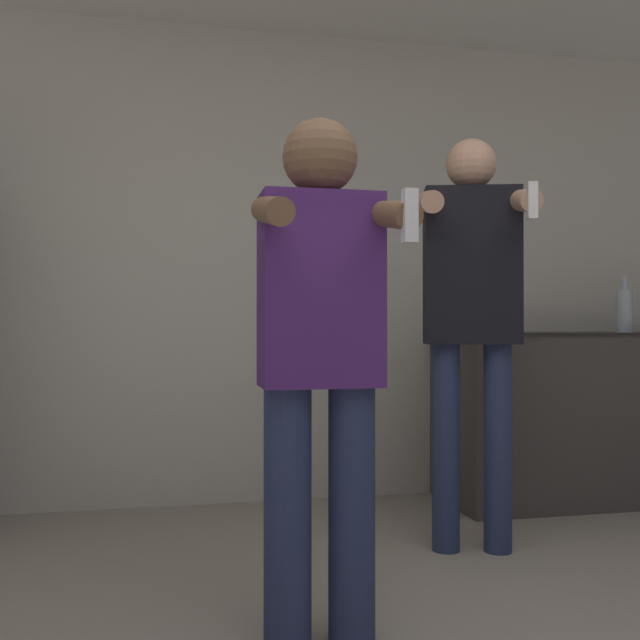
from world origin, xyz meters
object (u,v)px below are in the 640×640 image
object	(u,v)px
person_man_side	(472,300)
person_woman_foreground	(321,349)
bottle_amber_bourbon	(497,314)
bottle_red_label	(624,310)
bottle_green_wine	(515,313)

from	to	relation	value
person_man_side	person_woman_foreground	bearing A→B (deg)	-138.34
bottle_amber_bourbon	bottle_red_label	world-z (taller)	bottle_red_label
person_man_side	bottle_amber_bourbon	bearing A→B (deg)	56.40
bottle_red_label	bottle_amber_bourbon	bearing A→B (deg)	180.00
bottle_red_label	person_woman_foreground	xyz separation A→B (m)	(-1.99, -1.37, -0.15)
person_man_side	bottle_red_label	bearing A→B (deg)	28.94
bottle_green_wine	person_woman_foreground	world-z (taller)	person_woman_foreground
bottle_amber_bourbon	bottle_green_wine	distance (m)	0.10
bottle_amber_bourbon	person_man_side	size ratio (longest dim) A/B	0.15
bottle_red_label	person_woman_foreground	bearing A→B (deg)	-145.43
bottle_red_label	person_woman_foreground	distance (m)	2.43
bottle_red_label	bottle_green_wine	bearing A→B (deg)	180.00
bottle_red_label	person_man_side	bearing A→B (deg)	-151.06
bottle_amber_bourbon	bottle_green_wine	world-z (taller)	bottle_green_wine
person_woman_foreground	bottle_green_wine	bearing A→B (deg)	45.64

